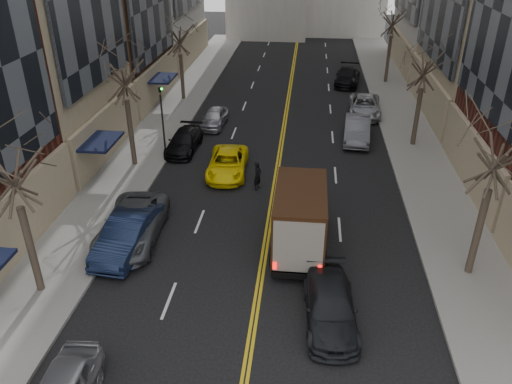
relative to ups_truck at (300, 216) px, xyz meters
The scene contains 20 objects.
sidewalk_left 18.12m from the ups_truck, 125.68° to the left, with size 4.00×66.00×0.15m, color slate.
sidewalk_right 16.53m from the ups_truck, 63.01° to the left, with size 4.00×66.00×0.15m, color slate.
tree_lf_near 12.12m from the ups_truck, 157.23° to the right, with size 3.20×3.20×8.41m.
tree_lf_mid 13.79m from the ups_truck, 143.43° to the left, with size 3.20×3.20×8.91m.
tree_lf_far 23.52m from the ups_truck, 116.56° to the left, with size 3.20×3.20×8.12m.
tree_rt_near 8.83m from the ups_truck, 10.41° to the right, with size 3.20×3.20×8.71m.
tree_rt_mid 15.29m from the ups_truck, 60.15° to the left, with size 3.20×3.20×8.32m.
tree_rt_far 29.06m from the ups_truck, 75.28° to the left, with size 3.20×3.20×9.11m.
traffic_signal 13.21m from the ups_truck, 132.73° to the left, with size 0.29×0.26×4.70m.
ups_truck is the anchor object (origin of this frame).
observer_sedan 5.06m from the ups_truck, 74.76° to the right, with size 2.18×4.74×1.34m.
taxi 8.54m from the ups_truck, 121.68° to the left, with size 2.20×4.78×1.33m, color yellow.
pedestrian 6.05m from the ups_truck, 114.38° to the left, with size 0.60×0.39×1.65m, color black.
parked_lf_b 7.84m from the ups_truck, behind, with size 1.72×4.94×1.63m, color #101A33.
parked_lf_c 7.88m from the ups_truck, behind, with size 2.63×5.71×1.59m, color #4B4E53.
parked_lf_d 13.00m from the ups_truck, 127.17° to the left, with size 1.80×4.42×1.28m, color black.
parked_lf_e 16.35m from the ups_truck, 113.97° to the left, with size 1.54×3.82×1.30m, color #AAABB2.
parked_rt_a 13.79m from the ups_truck, 74.97° to the left, with size 1.68×4.83×1.59m, color #55565D.
parked_rt_b 19.13m from the ups_truck, 76.28° to the left, with size 2.37×5.15×1.43m, color #B7B9C0.
parked_rt_c 27.13m from the ups_truck, 82.22° to the left, with size 2.10×5.16×1.50m, color black.
Camera 1 is at (1.58, -6.95, 13.29)m, focal length 35.00 mm.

